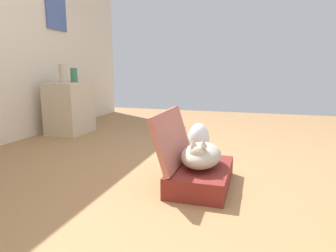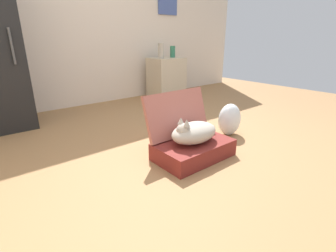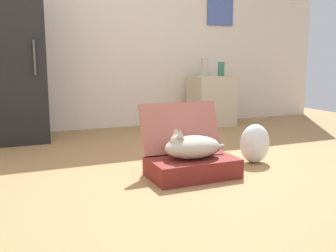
{
  "view_description": "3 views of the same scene",
  "coord_description": "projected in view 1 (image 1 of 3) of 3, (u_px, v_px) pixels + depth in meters",
  "views": [
    {
      "loc": [
        -2.1,
        -0.52,
        0.84
      ],
      "look_at": [
        -0.16,
        0.07,
        0.45
      ],
      "focal_mm": 31.77,
      "sensor_mm": 36.0,
      "label": 1
    },
    {
      "loc": [
        -1.46,
        -1.52,
        0.98
      ],
      "look_at": [
        -0.18,
        0.05,
        0.26
      ],
      "focal_mm": 26.5,
      "sensor_mm": 36.0,
      "label": 2
    },
    {
      "loc": [
        -1.34,
        -2.66,
        0.87
      ],
      "look_at": [
        -0.04,
        0.37,
        0.31
      ],
      "focal_mm": 40.86,
      "sensor_mm": 36.0,
      "label": 3
    }
  ],
  "objects": [
    {
      "name": "cat",
      "position": [
        201.0,
        155.0,
        2.13
      ],
      "size": [
        0.52,
        0.28,
        0.23
      ],
      "color": "#B2A899",
      "rests_on": "suitcase_base"
    },
    {
      "name": "suitcase_lid",
      "position": [
        172.0,
        138.0,
        2.18
      ],
      "size": [
        0.66,
        0.16,
        0.4
      ],
      "primitive_type": "cube",
      "rotation": [
        1.27,
        0.0,
        0.0
      ],
      "color": "#B26356",
      "rests_on": "suitcase_base"
    },
    {
      "name": "side_table",
      "position": [
        70.0,
        108.0,
        3.92
      ],
      "size": [
        0.55,
        0.44,
        0.67
      ],
      "primitive_type": "cube",
      "color": "beige",
      "rests_on": "ground"
    },
    {
      "name": "vase_tall",
      "position": [
        63.0,
        73.0,
        3.69
      ],
      "size": [
        0.1,
        0.1,
        0.24
      ],
      "primitive_type": "cylinder",
      "color": "#B7AD99",
      "rests_on": "side_table"
    },
    {
      "name": "plastic_bag_white",
      "position": [
        199.0,
        141.0,
        2.83
      ],
      "size": [
        0.27,
        0.21,
        0.34
      ],
      "primitive_type": "ellipsoid",
      "color": "silver",
      "rests_on": "ground"
    },
    {
      "name": "ground_plane",
      "position": [
        183.0,
        180.0,
        2.28
      ],
      "size": [
        7.68,
        7.68,
        0.0
      ],
      "primitive_type": "plane",
      "color": "#9E7247",
      "rests_on": "ground"
    },
    {
      "name": "suitcase_base",
      "position": [
        201.0,
        176.0,
        2.17
      ],
      "size": [
        0.66,
        0.41,
        0.15
      ],
      "primitive_type": "cube",
      "color": "maroon",
      "rests_on": "ground"
    },
    {
      "name": "vase_short",
      "position": [
        74.0,
        75.0,
        3.96
      ],
      "size": [
        0.09,
        0.09,
        0.19
      ],
      "primitive_type": "cylinder",
      "color": "#2D7051",
      "rests_on": "side_table"
    }
  ]
}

